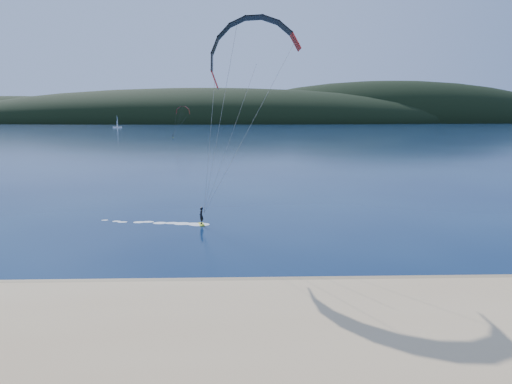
# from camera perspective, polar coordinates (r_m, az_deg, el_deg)

# --- Properties ---
(ground) EXTENTS (1800.00, 1800.00, 0.00)m
(ground) POSITION_cam_1_polar(r_m,az_deg,el_deg) (24.86, -7.32, -15.36)
(ground) COLOR #071639
(ground) RESTS_ON ground
(wet_sand) EXTENTS (220.00, 2.50, 0.10)m
(wet_sand) POSITION_cam_1_polar(r_m,az_deg,el_deg) (28.98, -6.46, -11.55)
(wet_sand) COLOR olive
(wet_sand) RESTS_ON ground
(headland) EXTENTS (1200.00, 310.00, 140.00)m
(headland) POSITION_cam_1_polar(r_m,az_deg,el_deg) (767.82, -1.93, 8.65)
(headland) COLOR black
(headland) RESTS_ON ground
(kitesurfer_near) EXTENTS (20.30, 6.23, 18.40)m
(kitesurfer_near) POSITION_cam_1_polar(r_m,az_deg,el_deg) (40.34, -0.40, 15.00)
(kitesurfer_near) COLOR #E0F11C
(kitesurfer_near) RESTS_ON ground
(kitesurfer_far) EXTENTS (9.52, 5.09, 13.85)m
(kitesurfer_far) POSITION_cam_1_polar(r_m,az_deg,el_deg) (228.22, -9.16, 9.71)
(kitesurfer_far) COLOR #E0F11C
(kitesurfer_far) RESTS_ON ground
(sailboat) EXTENTS (8.03, 5.16, 11.41)m
(sailboat) POSITION_cam_1_polar(r_m,az_deg,el_deg) (444.57, -16.97, 7.79)
(sailboat) COLOR white
(sailboat) RESTS_ON ground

